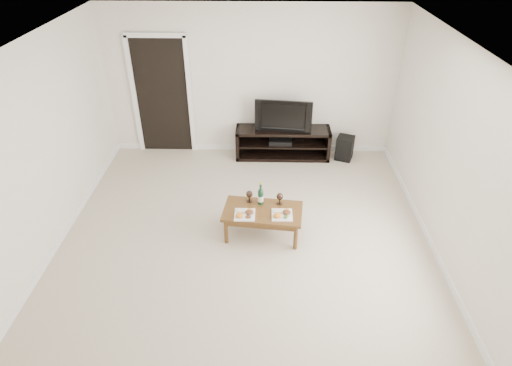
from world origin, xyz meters
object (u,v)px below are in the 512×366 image
Objects in this scene: subwoofer at (345,148)px; coffee_table at (263,223)px; media_console at (283,143)px; television at (284,114)px.

coffee_table is at bearing -103.15° from subwoofer.
subwoofer is at bearing 56.52° from coffee_table.
media_console reaches higher than subwoofer.
television is 2.29× the size of subwoofer.
television is 1.27m from subwoofer.
media_console is 0.56m from television.
television is at bearing 81.41° from coffee_table.
television is (0.00, 0.00, 0.56)m from media_console.
television reaches higher than coffee_table.
coffee_table is at bearing -98.59° from media_console.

